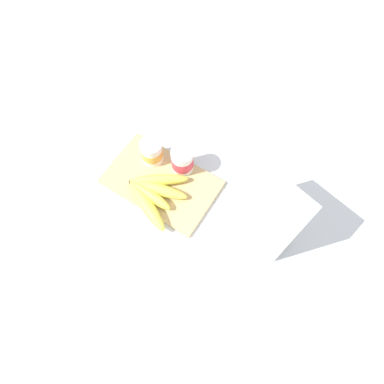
{
  "coord_description": "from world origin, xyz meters",
  "views": [
    {
      "loc": [
        0.34,
        -0.36,
        0.98
      ],
      "look_at": [
        0.11,
        0.0,
        0.06
      ],
      "focal_mm": 32.83,
      "sensor_mm": 36.0,
      "label": 1
    }
  ],
  "objects_px": {
    "cereal_box": "(265,213)",
    "banana_bunch": "(154,193)",
    "cutting_board": "(161,182)",
    "spoon": "(104,159)",
    "yogurt_cup_back": "(182,160)",
    "yogurt_cup_front": "(152,152)"
  },
  "relations": [
    {
      "from": "cutting_board",
      "to": "cereal_box",
      "type": "xyz_separation_m",
      "value": [
        0.32,
        0.02,
        0.13
      ]
    },
    {
      "from": "yogurt_cup_back",
      "to": "cutting_board",
      "type": "bearing_deg",
      "value": -112.01
    },
    {
      "from": "cereal_box",
      "to": "spoon",
      "type": "height_order",
      "value": "cereal_box"
    },
    {
      "from": "cutting_board",
      "to": "spoon",
      "type": "relative_size",
      "value": 3.02
    },
    {
      "from": "spoon",
      "to": "cutting_board",
      "type": "bearing_deg",
      "value": 8.17
    },
    {
      "from": "cutting_board",
      "to": "banana_bunch",
      "type": "height_order",
      "value": "banana_bunch"
    },
    {
      "from": "cutting_board",
      "to": "spoon",
      "type": "height_order",
      "value": "cutting_board"
    },
    {
      "from": "cutting_board",
      "to": "yogurt_cup_back",
      "type": "height_order",
      "value": "yogurt_cup_back"
    },
    {
      "from": "yogurt_cup_back",
      "to": "spoon",
      "type": "xyz_separation_m",
      "value": [
        -0.24,
        -0.1,
        -0.05
      ]
    },
    {
      "from": "yogurt_cup_front",
      "to": "yogurt_cup_back",
      "type": "xyz_separation_m",
      "value": [
        0.1,
        0.02,
        0.0
      ]
    },
    {
      "from": "yogurt_cup_back",
      "to": "spoon",
      "type": "distance_m",
      "value": 0.26
    },
    {
      "from": "cutting_board",
      "to": "yogurt_cup_front",
      "type": "distance_m",
      "value": 0.1
    },
    {
      "from": "cutting_board",
      "to": "yogurt_cup_back",
      "type": "distance_m",
      "value": 0.1
    },
    {
      "from": "spoon",
      "to": "yogurt_cup_front",
      "type": "bearing_deg",
      "value": 30.72
    },
    {
      "from": "yogurt_cup_back",
      "to": "yogurt_cup_front",
      "type": "bearing_deg",
      "value": -166.97
    },
    {
      "from": "cutting_board",
      "to": "yogurt_cup_front",
      "type": "height_order",
      "value": "yogurt_cup_front"
    },
    {
      "from": "cereal_box",
      "to": "banana_bunch",
      "type": "xyz_separation_m",
      "value": [
        -0.31,
        -0.07,
        -0.1
      ]
    },
    {
      "from": "banana_bunch",
      "to": "spoon",
      "type": "height_order",
      "value": "banana_bunch"
    },
    {
      "from": "yogurt_cup_back",
      "to": "spoon",
      "type": "bearing_deg",
      "value": -156.04
    },
    {
      "from": "yogurt_cup_back",
      "to": "banana_bunch",
      "type": "distance_m",
      "value": 0.13
    },
    {
      "from": "cereal_box",
      "to": "yogurt_cup_back",
      "type": "bearing_deg",
      "value": -177.59
    },
    {
      "from": "cutting_board",
      "to": "spoon",
      "type": "distance_m",
      "value": 0.21
    }
  ]
}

